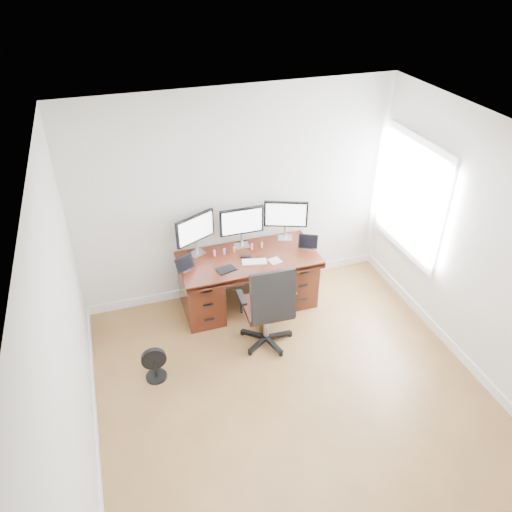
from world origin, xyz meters
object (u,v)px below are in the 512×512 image
object	(u,v)px
floor_fan	(155,365)
monitor_center	(242,223)
desk	(248,279)
office_chair	(268,319)
keyboard	(254,262)

from	to	relation	value
floor_fan	monitor_center	world-z (taller)	monitor_center
monitor_center	floor_fan	bearing A→B (deg)	-138.49
desk	office_chair	size ratio (longest dim) A/B	1.50
desk	keyboard	distance (m)	0.40
office_chair	keyboard	distance (m)	0.73
office_chair	monitor_center	world-z (taller)	monitor_center
office_chair	monitor_center	xyz separation A→B (m)	(0.01, 1.03, 0.71)
floor_fan	monitor_center	distance (m)	1.98
floor_fan	monitor_center	xyz separation A→B (m)	(1.33, 1.15, 0.89)
desk	floor_fan	xyz separation A→B (m)	(-1.33, -0.91, -0.21)
floor_fan	desk	bearing A→B (deg)	35.91
floor_fan	keyboard	bearing A→B (deg)	30.07
office_chair	monitor_center	bearing A→B (deg)	92.01
monitor_center	keyboard	xyz separation A→B (m)	(0.03, -0.41, -0.33)
monitor_center	keyboard	size ratio (longest dim) A/B	1.87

